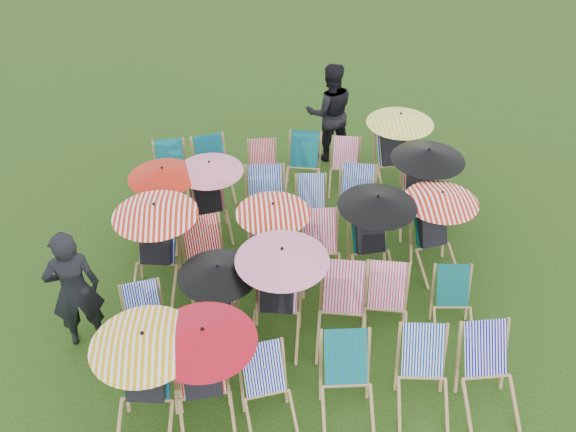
{
  "coord_description": "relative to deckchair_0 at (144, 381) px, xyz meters",
  "views": [
    {
      "loc": [
        -0.68,
        -6.84,
        6.55
      ],
      "look_at": [
        -0.05,
        0.41,
        0.9
      ],
      "focal_mm": 40.0,
      "sensor_mm": 36.0,
      "label": 1
    }
  ],
  "objects": [
    {
      "name": "deckchair_29",
      "position": [
        3.87,
        4.57,
        -0.03
      ],
      "size": [
        1.14,
        1.21,
        1.35
      ],
      "rotation": [
        0.0,
        0.0,
        0.1
      ],
      "color": "#A77E4E",
      "rests_on": "ground"
    },
    {
      "name": "deckchair_17",
      "position": [
        3.99,
        2.42,
        -0.07
      ],
      "size": [
        1.07,
        1.17,
        1.27
      ],
      "rotation": [
        0.0,
        0.0,
        0.21
      ],
      "color": "#A77E4E",
      "rests_on": "ground"
    },
    {
      "name": "deckchair_10",
      "position": [
        2.99,
        1.11,
        -0.28
      ],
      "size": [
        0.77,
        0.96,
        0.93
      ],
      "rotation": [
        0.0,
        0.0,
        -0.2
      ],
      "color": "#A77E4E",
      "rests_on": "ground"
    },
    {
      "name": "deckchair_12",
      "position": [
        -0.06,
        2.33,
        -0.01
      ],
      "size": [
        1.18,
        1.25,
        1.4
      ],
      "rotation": [
        0.0,
        0.0,
        -0.16
      ],
      "color": "#A77E4E",
      "rests_on": "ground"
    },
    {
      "name": "deckchair_22",
      "position": [
        2.99,
        3.39,
        -0.26
      ],
      "size": [
        0.8,
        1.0,
        0.97
      ],
      "rotation": [
        0.0,
        0.0,
        -0.19
      ],
      "color": "#A77E4E",
      "rests_on": "ground"
    },
    {
      "name": "deckchair_1",
      "position": [
        0.66,
        0.0,
        -0.01
      ],
      "size": [
        1.18,
        1.26,
        1.4
      ],
      "rotation": [
        0.0,
        0.0,
        0.11
      ],
      "color": "#A77E4E",
      "rests_on": "ground"
    },
    {
      "name": "deckchair_14",
      "position": [
        1.58,
        2.39,
        -0.08
      ],
      "size": [
        1.06,
        1.13,
        1.25
      ],
      "rotation": [
        0.0,
        0.0,
        0.12
      ],
      "color": "#A77E4E",
      "rests_on": "ground"
    },
    {
      "name": "deckchair_6",
      "position": [
        -0.12,
        1.14,
        -0.32
      ],
      "size": [
        0.7,
        0.87,
        0.85
      ],
      "rotation": [
        0.0,
        0.0,
        0.2
      ],
      "color": "#A77E4E",
      "rests_on": "ground"
    },
    {
      "name": "deckchair_26",
      "position": [
        1.58,
        4.6,
        -0.33
      ],
      "size": [
        0.54,
        0.76,
        0.82
      ],
      "rotation": [
        0.0,
        0.0,
        0.0
      ],
      "color": "#A77E4E",
      "rests_on": "ground"
    },
    {
      "name": "deckchair_5",
      "position": [
        3.97,
        -0.09,
        -0.26
      ],
      "size": [
        0.66,
        0.92,
        0.98
      ],
      "rotation": [
        0.0,
        0.0,
        0.02
      ],
      "color": "#A77E4E",
      "rests_on": "ground"
    },
    {
      "name": "person_left",
      "position": [
        -0.97,
        1.38,
        0.16
      ],
      "size": [
        0.75,
        0.59,
        1.8
      ],
      "primitive_type": "imported",
      "rotation": [
        0.0,
        0.0,
        3.41
      ],
      "color": "black",
      "rests_on": "ground"
    },
    {
      "name": "deckchair_0",
      "position": [
        0.0,
        0.0,
        0.0
      ],
      "size": [
        1.19,
        1.26,
        1.41
      ],
      "rotation": [
        0.0,
        0.0,
        -0.13
      ],
      "color": "#A77E4E",
      "rests_on": "ground"
    },
    {
      "name": "deckchair_28",
      "position": [
        2.99,
        4.54,
        -0.33
      ],
      "size": [
        0.68,
        0.85,
        0.83
      ],
      "rotation": [
        0.0,
        0.0,
        -0.18
      ],
      "color": "#A77E4E",
      "rests_on": "ground"
    },
    {
      "name": "deckchair_20",
      "position": [
        1.57,
        3.39,
        -0.23
      ],
      "size": [
        0.68,
        0.95,
        1.02
      ],
      "rotation": [
        0.0,
        0.0,
        -0.0
      ],
      "color": "#A77E4E",
      "rests_on": "ground"
    },
    {
      "name": "deckchair_3",
      "position": [
        2.29,
        -0.06,
        -0.26
      ],
      "size": [
        0.68,
        0.92,
        0.97
      ],
      "rotation": [
        0.0,
        0.0,
        -0.04
      ],
      "color": "#A77E4E",
      "rests_on": "ground"
    },
    {
      "name": "deckchair_21",
      "position": [
        2.29,
        3.46,
        -0.34
      ],
      "size": [
        0.57,
        0.78,
        0.82
      ],
      "rotation": [
        0.0,
        0.0,
        -0.04
      ],
      "color": "#A77E4E",
      "rests_on": "ground"
    },
    {
      "name": "deckchair_18",
      "position": [
        -0.04,
        3.43,
        -0.08
      ],
      "size": [
        1.06,
        1.12,
        1.25
      ],
      "rotation": [
        0.0,
        0.0,
        -0.16
      ],
      "color": "#A77E4E",
      "rests_on": "ground"
    },
    {
      "name": "deckchair_13",
      "position": [
        0.64,
        2.25,
        -0.26
      ],
      "size": [
        0.8,
        0.99,
        0.97
      ],
      "rotation": [
        0.0,
        0.0,
        0.19
      ],
      "color": "#A77E4E",
      "rests_on": "ground"
    },
    {
      "name": "deckchair_2",
      "position": [
        1.37,
        -0.08,
        -0.3
      ],
      "size": [
        0.72,
        0.91,
        0.9
      ],
      "rotation": [
        0.0,
        0.0,
        0.17
      ],
      "color": "#A77E4E",
      "rests_on": "ground"
    },
    {
      "name": "deckchair_19",
      "position": [
        0.69,
        3.54,
        -0.09
      ],
      "size": [
        1.05,
        1.13,
        1.24
      ],
      "rotation": [
        0.0,
        0.0,
        0.18
      ],
      "color": "#A77E4E",
      "rests_on": "ground"
    },
    {
      "name": "deckchair_4",
      "position": [
        3.2,
        -0.02,
        -0.27
      ],
      "size": [
        0.72,
        0.94,
        0.94
      ],
      "rotation": [
        0.0,
        0.0,
        -0.12
      ],
      "color": "#A77E4E",
      "rests_on": "ground"
    },
    {
      "name": "deckchair_8",
      "position": [
        1.58,
        1.24,
        -0.0
      ],
      "size": [
        1.19,
        1.26,
        1.41
      ],
      "rotation": [
        0.0,
        0.0,
        -0.17
      ],
      "color": "#A77E4E",
      "rests_on": "ground"
    },
    {
      "name": "deckchair_15",
      "position": [
        2.28,
        2.29,
        -0.27
      ],
      "size": [
        0.65,
        0.89,
        0.96
      ],
      "rotation": [
        0.0,
        0.0,
        -0.01
      ],
      "color": "#A77E4E",
      "rests_on": "ground"
    },
    {
      "name": "deckchair_24",
      "position": [
        -0.01,
        4.59,
        -0.3
      ],
      "size": [
        0.63,
        0.85,
        0.89
      ],
      "rotation": [
        0.0,
        0.0,
        0.05
      ],
      "color": "#A77E4E",
      "rests_on": "ground"
    },
    {
      "name": "ground",
      "position": [
        1.89,
        2.23,
        -0.75
      ],
      "size": [
        100.0,
        100.0,
        0.0
      ],
      "primitive_type": "plane",
      "color": "black",
      "rests_on": "ground"
    },
    {
      "name": "deckchair_23",
      "position": [
        4.02,
        3.43,
        -0.03
      ],
      "size": [
        1.14,
        1.21,
        1.36
      ],
      "rotation": [
        0.0,
        0.0,
        -0.15
      ],
      "color": "#A77E4E",
      "rests_on": "ground"
    },
    {
      "name": "deckchair_7",
      "position": [
        0.78,
        1.24,
        -0.11
      ],
      "size": [
        1.02,
        1.09,
        1.21
      ],
      "rotation": [
        0.0,
        0.0,
        -0.2
      ],
      "color": "#A77E4E",
      "rests_on": "ground"
    },
    {
      "name": "person_rear",
      "position": [
        2.85,
        5.61,
        0.18
      ],
      "size": [
        0.94,
        0.75,
        1.86
      ],
      "primitive_type": "imported",
      "rotation": [
        0.0,
        0.0,
        3.19
      ],
      "color": "black",
      "rests_on": "ground"
    },
    {
      "name": "deckchair_27",
      "position": [
        2.26,
        4.59,
        -0.28
      ],
      "size": [
        0.76,
        0.95,
        0.92
      ],
      "rotation": [
        0.0,
        0.0,
        -0.2
      ],
      "color": "#A77E4E",
      "rests_on": "ground"
    },
    {
      "name": "deckchair_9",
      "position": [
        2.4,
        1.07,
        -0.24
      ],
      "size": [
        0.83,
        1.03,
        1.01
      ],
      "rotation": [
        0.0,
        0.0,
        -0.18
      ],
      "color": "#A77E4E",
      "rests_on": "ground"
    },
    {
      "name": "deckchair_16",
      "position": [
        3.04,
        2.33,
        -0.04
      ],
      "size": [
        1.12,
        1.19,
        1.33
      ],
      "rotation": [
        0.0,
        0.0,
        0.09
      ],
      "color": "#A77E4E",
      "rests_on": "ground"
    },
    {
      "name": "deckchair_11",
      "position": [
        3.91,
        1.13,
        -0.33
      ],
      "size": [
        0.62,
        0.81,
        0.83
      ],
      "rotation": [
        0.0,
        0.0,
        -0.1
      ],
      "color": "#A77E4E",
      "rests_on": "ground"
    },
    {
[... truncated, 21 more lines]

